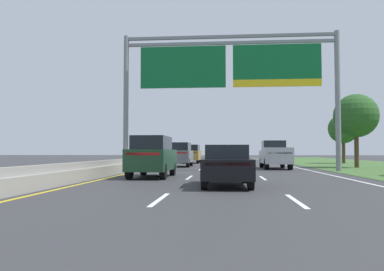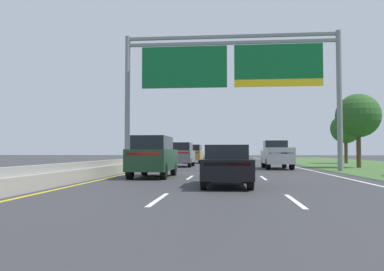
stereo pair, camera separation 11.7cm
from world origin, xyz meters
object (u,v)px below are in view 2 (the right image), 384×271
at_px(car_gold_left_lane_suv, 194,154).
at_px(car_grey_left_lane_suv, 182,154).
at_px(pickup_truck_silver, 276,155).
at_px(car_black_centre_lane_sedan, 226,165).
at_px(roadside_tree_mid, 358,116).
at_px(roadside_tree_far, 346,129).
at_px(car_darkgreen_left_lane_suv, 153,156).
at_px(overhead_sign_gantry, 231,72).
at_px(car_navy_centre_lane_sedan, 226,159).

xyz_separation_m(car_gold_left_lane_suv, car_grey_left_lane_suv, (-0.12, -10.45, 0.00)).
xyz_separation_m(pickup_truck_silver, car_black_centre_lane_sedan, (-3.86, -15.57, -0.26)).
bearing_deg(car_grey_left_lane_suv, roadside_tree_mid, -94.52).
distance_m(car_grey_left_lane_suv, roadside_tree_far, 20.31).
bearing_deg(pickup_truck_silver, car_black_centre_lane_sedan, 166.05).
relative_size(car_darkgreen_left_lane_suv, roadside_tree_far, 0.85).
xyz_separation_m(car_gold_left_lane_suv, roadside_tree_far, (17.03, 0.06, 2.78)).
xyz_separation_m(roadside_tree_mid, roadside_tree_far, (2.47, 11.67, -0.38)).
xyz_separation_m(car_darkgreen_left_lane_suv, roadside_tree_mid, (14.51, 12.91, 3.16)).
height_order(overhead_sign_gantry, car_navy_centre_lane_sedan, overhead_sign_gantry).
xyz_separation_m(car_gold_left_lane_suv, car_black_centre_lane_sedan, (3.82, -29.24, -0.28)).
relative_size(pickup_truck_silver, car_navy_centre_lane_sedan, 1.22).
bearing_deg(roadside_tree_mid, car_navy_centre_lane_sedan, -153.67).
bearing_deg(roadside_tree_mid, overhead_sign_gantry, -150.69).
xyz_separation_m(pickup_truck_silver, car_darkgreen_left_lane_suv, (-7.63, -10.85, 0.02)).
bearing_deg(car_gold_left_lane_suv, car_black_centre_lane_sedan, -171.51).
relative_size(pickup_truck_silver, roadside_tree_mid, 0.89).
distance_m(car_navy_centre_lane_sedan, roadside_tree_far, 21.77).
bearing_deg(overhead_sign_gantry, car_black_centre_lane_sedan, -91.42).
bearing_deg(overhead_sign_gantry, roadside_tree_mid, 29.31).
height_order(car_gold_left_lane_suv, car_navy_centre_lane_sedan, car_gold_left_lane_suv).
xyz_separation_m(pickup_truck_silver, car_grey_left_lane_suv, (-7.80, 3.23, 0.02)).
distance_m(car_grey_left_lane_suv, roadside_tree_mid, 15.06).
xyz_separation_m(car_gold_left_lane_suv, roadside_tree_mid, (14.56, -11.61, 3.16)).
relative_size(car_gold_left_lane_suv, roadside_tree_far, 0.85).
distance_m(pickup_truck_silver, car_black_centre_lane_sedan, 16.04).
bearing_deg(roadside_tree_far, pickup_truck_silver, -124.26).
relative_size(roadside_tree_mid, roadside_tree_far, 1.09).
height_order(pickup_truck_silver, car_black_centre_lane_sedan, pickup_truck_silver).
height_order(car_gold_left_lane_suv, car_grey_left_lane_suv, same).
relative_size(pickup_truck_silver, car_gold_left_lane_suv, 1.14).
height_order(car_grey_left_lane_suv, roadside_tree_far, roadside_tree_far).
distance_m(pickup_truck_silver, car_gold_left_lane_suv, 15.68).
bearing_deg(car_darkgreen_left_lane_suv, roadside_tree_far, -34.34).
height_order(pickup_truck_silver, car_navy_centre_lane_sedan, pickup_truck_silver).
relative_size(car_darkgreen_left_lane_suv, car_grey_left_lane_suv, 1.00).
bearing_deg(car_black_centre_lane_sedan, roadside_tree_far, -25.40).
relative_size(car_black_centre_lane_sedan, car_grey_left_lane_suv, 0.94).
distance_m(pickup_truck_silver, car_darkgreen_left_lane_suv, 13.26).
relative_size(pickup_truck_silver, roadside_tree_far, 0.97).
height_order(car_darkgreen_left_lane_suv, car_navy_centre_lane_sedan, car_darkgreen_left_lane_suv).
xyz_separation_m(car_black_centre_lane_sedan, car_navy_centre_lane_sedan, (-0.03, 12.31, 0.00)).
bearing_deg(overhead_sign_gantry, roadside_tree_far, 53.61).
xyz_separation_m(overhead_sign_gantry, car_black_centre_lane_sedan, (-0.29, -11.77, -6.02)).
relative_size(overhead_sign_gantry, car_grey_left_lane_suv, 3.20).
bearing_deg(pickup_truck_silver, overhead_sign_gantry, 136.76).
distance_m(overhead_sign_gantry, car_gold_left_lane_suv, 18.84).
relative_size(car_black_centre_lane_sedan, roadside_tree_mid, 0.73).
height_order(car_black_centre_lane_sedan, car_navy_centre_lane_sedan, same).
distance_m(car_gold_left_lane_suv, car_black_centre_lane_sedan, 29.49).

